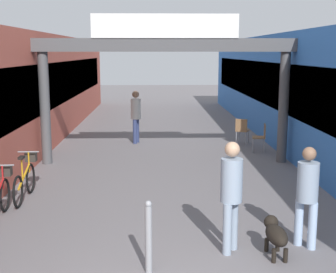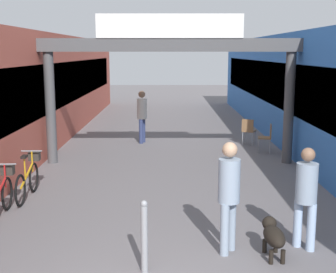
# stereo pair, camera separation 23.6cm
# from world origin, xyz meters

# --- Properties ---
(storefront_left) EXTENTS (3.00, 26.00, 3.71)m
(storefront_left) POSITION_xyz_m (-5.09, 11.00, 1.85)
(storefront_left) COLOR #B25142
(storefront_left) RESTS_ON ground_plane
(storefront_right) EXTENTS (3.00, 26.00, 3.71)m
(storefront_right) POSITION_xyz_m (5.09, 11.00, 1.85)
(storefront_right) COLOR blue
(storefront_right) RESTS_ON ground_plane
(arcade_sign_gateway) EXTENTS (7.40, 0.47, 4.13)m
(arcade_sign_gateway) POSITION_xyz_m (0.00, 8.37, 2.93)
(arcade_sign_gateway) COLOR #4C4C4F
(arcade_sign_gateway) RESTS_ON ground_plane
(pedestrian_with_dog) EXTENTS (0.47, 0.47, 1.78)m
(pedestrian_with_dog) POSITION_xyz_m (0.90, 2.32, 1.02)
(pedestrian_with_dog) COLOR #8C9EB2
(pedestrian_with_dog) RESTS_ON ground_plane
(pedestrian_companion) EXTENTS (0.48, 0.48, 1.66)m
(pedestrian_companion) POSITION_xyz_m (2.14, 2.47, 0.95)
(pedestrian_companion) COLOR #A5BFE0
(pedestrian_companion) RESTS_ON ground_plane
(pedestrian_carrying_crate) EXTENTS (0.42, 0.42, 1.81)m
(pedestrian_carrying_crate) POSITION_xyz_m (-0.94, 11.35, 1.05)
(pedestrian_carrying_crate) COLOR navy
(pedestrian_carrying_crate) RESTS_ON ground_plane
(dog_on_leash) EXTENTS (0.32, 0.77, 0.56)m
(dog_on_leash) POSITION_xyz_m (1.57, 2.17, 0.35)
(dog_on_leash) COLOR black
(dog_on_leash) RESTS_ON ground_plane
(bicycle_orange_farthest) EXTENTS (0.46, 1.69, 0.98)m
(bicycle_orange_farthest) POSITION_xyz_m (-3.08, 5.18, 0.44)
(bicycle_orange_farthest) COLOR black
(bicycle_orange_farthest) RESTS_ON ground_plane
(bollard_post_metal) EXTENTS (0.10, 0.10, 1.08)m
(bollard_post_metal) POSITION_xyz_m (-0.38, 1.64, 0.55)
(bollard_post_metal) COLOR gray
(bollard_post_metal) RESTS_ON ground_plane
(cafe_chair_wood_nearer) EXTENTS (0.47, 0.47, 0.89)m
(cafe_chair_wood_nearer) POSITION_xyz_m (3.06, 9.76, 0.54)
(cafe_chair_wood_nearer) COLOR gray
(cafe_chair_wood_nearer) RESTS_ON ground_plane
(cafe_chair_wood_farther) EXTENTS (0.54, 0.54, 0.89)m
(cafe_chair_wood_farther) POSITION_xyz_m (2.68, 10.98, 0.54)
(cafe_chair_wood_farther) COLOR gray
(cafe_chair_wood_farther) RESTS_ON ground_plane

